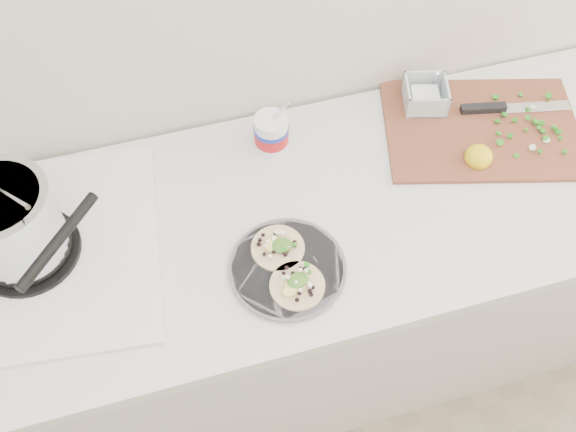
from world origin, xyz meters
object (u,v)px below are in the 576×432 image
object	(u,v)px
stove	(17,234)
tub	(273,130)
taco_plate	(287,266)
cutboard	(478,122)

from	to	relation	value
stove	tub	size ratio (longest dim) A/B	3.20
taco_plate	cutboard	size ratio (longest dim) A/B	0.46
taco_plate	tub	xyz separation A→B (m)	(0.06, 0.35, 0.05)
taco_plate	tub	distance (m)	0.36
stove	tub	xyz separation A→B (m)	(0.61, 0.16, -0.03)
stove	taco_plate	size ratio (longest dim) A/B	2.40
taco_plate	tub	size ratio (longest dim) A/B	1.34
tub	taco_plate	bearing A→B (deg)	-100.12
tub	cutboard	size ratio (longest dim) A/B	0.34
tub	cutboard	bearing A→B (deg)	-8.57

